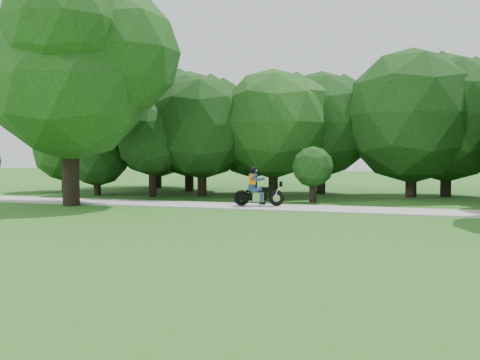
# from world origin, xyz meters

# --- Properties ---
(ground) EXTENTS (100.00, 100.00, 0.00)m
(ground) POSITION_xyz_m (0.00, 0.00, 0.00)
(ground) COLOR #2D661D
(ground) RESTS_ON ground
(walkway) EXTENTS (60.00, 2.20, 0.06)m
(walkway) POSITION_xyz_m (0.00, 8.00, 0.03)
(walkway) COLOR #ABABA5
(walkway) RESTS_ON ground
(tree_line) EXTENTS (40.00, 12.12, 7.37)m
(tree_line) POSITION_xyz_m (1.64, 14.71, 3.58)
(tree_line) COLOR black
(tree_line) RESTS_ON ground
(big_tree_west) EXTENTS (8.64, 6.56, 9.96)m
(big_tree_west) POSITION_xyz_m (-10.54, 6.85, 5.76)
(big_tree_west) COLOR black
(big_tree_west) RESTS_ON ground
(touring_motorcycle) EXTENTS (2.00, 0.92, 1.54)m
(touring_motorcycle) POSITION_xyz_m (-3.13, 8.06, 0.62)
(touring_motorcycle) COLOR black
(touring_motorcycle) RESTS_ON walkway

